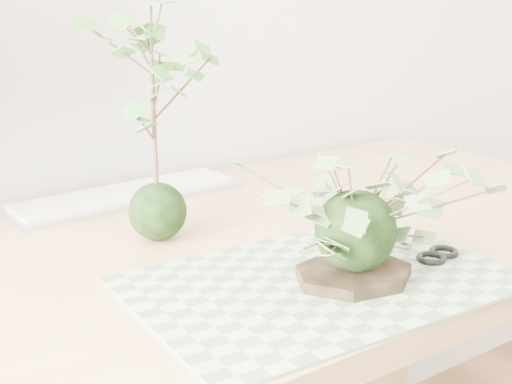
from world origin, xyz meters
TOP-DOWN VIEW (x-y plane):
  - desk at (-0.05, 1.23)m, footprint 1.60×0.70m
  - cutting_mat at (0.03, 1.04)m, footprint 0.49×0.34m
  - stone_dish at (0.06, 1.01)m, footprint 0.19×0.19m
  - ivy_kokedama at (0.06, 1.01)m, footprint 0.34×0.34m
  - maple_kokedama at (-0.07, 1.30)m, footprint 0.20×0.20m
  - keyboard at (-0.02, 1.50)m, footprint 0.42×0.14m
  - scissors at (0.20, 1.02)m, footprint 0.08×0.17m

SIDE VIEW (x-z plane):
  - desk at x=-0.05m, z-range 0.28..1.02m
  - cutting_mat at x=0.03m, z-range 0.74..0.74m
  - keyboard at x=-0.02m, z-range 0.74..0.76m
  - scissors at x=0.20m, z-range 0.74..0.75m
  - stone_dish at x=0.06m, z-range 0.74..0.76m
  - ivy_kokedama at x=0.06m, z-range 0.76..0.96m
  - maple_kokedama at x=-0.07m, z-range 0.81..1.17m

